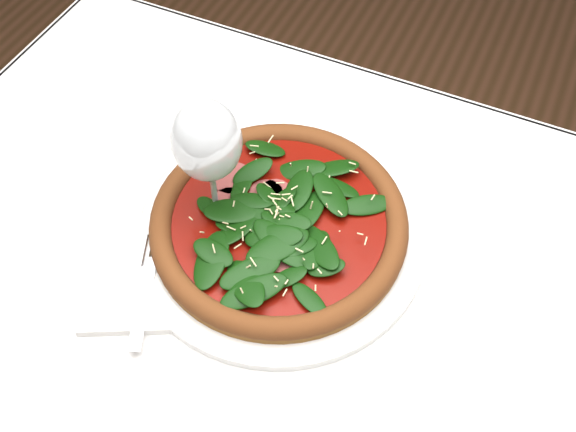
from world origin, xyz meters
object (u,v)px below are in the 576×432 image
at_px(pizza, 279,219).
at_px(napkin, 145,306).
at_px(wine_glass, 207,144).
at_px(plate, 279,229).

height_order(pizza, napkin, pizza).
bearing_deg(pizza, wine_glass, -173.02).
relative_size(pizza, napkin, 2.52).
relative_size(plate, pizza, 0.99).
height_order(pizza, wine_glass, wine_glass).
distance_m(pizza, wine_glass, 0.15).
bearing_deg(napkin, wine_glass, 84.92).
distance_m(wine_glass, napkin, 0.22).
relative_size(plate, napkin, 2.51).
distance_m(plate, napkin, 0.20).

